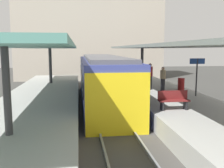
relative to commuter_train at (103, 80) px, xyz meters
name	(u,v)px	position (x,y,z in m)	size (l,w,h in m)	color
ground_plane	(108,119)	(0.00, -3.14, -1.73)	(80.00, 80.00, 0.00)	#383835
platform_left	(35,112)	(-3.80, -3.14, -1.23)	(4.40, 28.00, 1.00)	#9E9E99
platform_right	(176,108)	(3.80, -3.14, -1.23)	(4.40, 28.00, 1.00)	#9E9E99
track_ballast	(108,117)	(0.00, -3.14, -1.63)	(3.20, 28.00, 0.20)	#423F3D
rail_near_side	(95,115)	(-0.72, -3.14, -1.46)	(0.08, 28.00, 0.14)	slate
rail_far_side	(122,114)	(0.72, -3.14, -1.46)	(0.08, 28.00, 0.14)	slate
commuter_train	(103,80)	(0.00, 0.00, 0.00)	(2.78, 12.85, 3.10)	#38428C
canopy_left	(37,47)	(-3.80, -1.74, 2.13)	(4.18, 21.00, 2.97)	#333335
canopy_right	(169,47)	(3.80, -1.74, 2.15)	(4.18, 21.00, 2.99)	#333335
platform_bench	(173,99)	(2.71, -5.47, -0.26)	(1.40, 0.41, 0.86)	black
platform_sign	(197,69)	(5.27, -2.45, 0.90)	(0.90, 0.08, 2.21)	#262628
litter_bin	(181,84)	(5.32, -0.17, -0.33)	(0.44, 0.44, 0.80)	maroon
passenger_near_bench	(163,78)	(3.98, -0.31, 0.09)	(0.36, 0.36, 1.59)	#232328
passenger_mid_platform	(150,76)	(3.26, 0.27, 0.21)	(0.36, 0.36, 1.79)	#232328
station_building_backdrop	(90,36)	(-0.06, 16.86, 3.77)	(18.00, 6.00, 11.00)	#A89E8E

